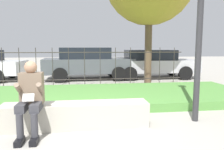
{
  "coord_description": "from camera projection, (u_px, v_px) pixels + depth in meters",
  "views": [
    {
      "loc": [
        -0.03,
        -4.01,
        1.49
      ],
      "look_at": [
        0.59,
        0.78,
        0.88
      ],
      "focal_mm": 35.0,
      "sensor_mm": 36.0,
      "label": 1
    }
  ],
  "objects": [
    {
      "name": "car_parked_center",
      "position": [
        88.0,
        63.0,
        10.26
      ],
      "size": [
        4.2,
        2.1,
        1.49
      ],
      "rotation": [
        0.0,
        0.0,
        0.05
      ],
      "color": "#4C5156",
      "rests_on": "ground_plane"
    },
    {
      "name": "stone_bench",
      "position": [
        76.0,
        117.0,
        4.09
      ],
      "size": [
        2.7,
        0.47,
        0.47
      ],
      "color": "#B7B2A3",
      "rests_on": "ground_plane"
    },
    {
      "name": "person_seated_reader",
      "position": [
        31.0,
        95.0,
        3.67
      ],
      "size": [
        0.42,
        0.73,
        1.27
      ],
      "color": "black",
      "rests_on": "ground_plane"
    },
    {
      "name": "iron_fence",
      "position": [
        85.0,
        67.0,
        8.15
      ],
      "size": [
        7.57,
        0.03,
        1.49
      ],
      "color": "#332D28",
      "rests_on": "ground_plane"
    },
    {
      "name": "ground_plane",
      "position": [
        86.0,
        127.0,
        4.14
      ],
      "size": [
        60.0,
        60.0,
        0.0
      ],
      "primitive_type": "plane",
      "color": "#A8A399"
    },
    {
      "name": "car_parked_right",
      "position": [
        152.0,
        63.0,
        10.72
      ],
      "size": [
        4.23,
        2.0,
        1.37
      ],
      "rotation": [
        0.0,
        0.0,
        -0.03
      ],
      "color": "#B7B7BC",
      "rests_on": "ground_plane"
    },
    {
      "name": "grass_berm",
      "position": [
        85.0,
        96.0,
        6.26
      ],
      "size": [
        9.57,
        2.94,
        0.21
      ],
      "color": "#569342",
      "rests_on": "ground_plane"
    }
  ]
}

